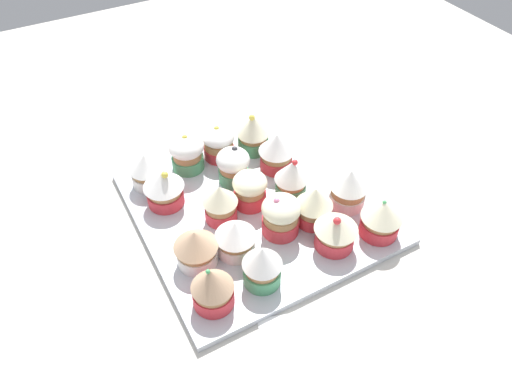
# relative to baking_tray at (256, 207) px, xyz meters

# --- Properties ---
(ground_plane) EXTENTS (1.80, 1.80, 0.03)m
(ground_plane) POSITION_rel_baking_tray_xyz_m (0.00, 0.00, -0.02)
(ground_plane) COLOR beige
(baking_tray) EXTENTS (0.39, 0.39, 0.01)m
(baking_tray) POSITION_rel_baking_tray_xyz_m (0.00, 0.00, 0.00)
(baking_tray) COLOR silver
(baking_tray) RESTS_ON ground_plane
(cupcake_0) EXTENTS (0.07, 0.07, 0.07)m
(cupcake_0) POSITION_rel_baking_tray_xyz_m (-0.15, -0.14, 0.04)
(cupcake_0) COLOR #D1333D
(cupcake_0) RESTS_ON baking_tray
(cupcake_1) EXTENTS (0.06, 0.06, 0.08)m
(cupcake_1) POSITION_rel_baking_tray_xyz_m (-0.07, -0.14, 0.04)
(cupcake_1) COLOR white
(cupcake_1) RESTS_ON baking_tray
(cupcake_2) EXTENTS (0.07, 0.07, 0.07)m
(cupcake_2) POSITION_rel_baking_tray_xyz_m (-0.13, -0.07, 0.04)
(cupcake_2) COLOR #D1333D
(cupcake_2) RESTS_ON baking_tray
(cupcake_3) EXTENTS (0.06, 0.06, 0.07)m
(cupcake_3) POSITION_rel_baking_tray_xyz_m (-0.08, -0.06, 0.04)
(cupcake_3) COLOR #D1333D
(cupcake_3) RESTS_ON baking_tray
(cupcake_4) EXTENTS (0.06, 0.06, 0.08)m
(cupcake_4) POSITION_rel_baking_tray_xyz_m (-0.01, -0.06, 0.04)
(cupcake_4) COLOR #4C9E6B
(cupcake_4) RESTS_ON baking_tray
(cupcake_5) EXTENTS (0.06, 0.06, 0.08)m
(cupcake_5) POSITION_rel_baking_tray_xyz_m (0.07, -0.08, 0.05)
(cupcake_5) COLOR #D1333D
(cupcake_5) RESTS_ON baking_tray
(cupcake_6) EXTENTS (0.06, 0.06, 0.08)m
(cupcake_6) POSITION_rel_baking_tray_xyz_m (0.13, -0.07, 0.05)
(cupcake_6) COLOR #4C9E6B
(cupcake_6) RESTS_ON baking_tray
(cupcake_7) EXTENTS (0.06, 0.06, 0.07)m
(cupcake_7) POSITION_rel_baking_tray_xyz_m (-0.07, -0.01, 0.04)
(cupcake_7) COLOR #D1333D
(cupcake_7) RESTS_ON baking_tray
(cupcake_8) EXTENTS (0.06, 0.06, 0.06)m
(cupcake_8) POSITION_rel_baking_tray_xyz_m (0.01, 0.01, 0.04)
(cupcake_8) COLOR #D1333D
(cupcake_8) RESTS_ON baking_tray
(cupcake_9) EXTENTS (0.06, 0.06, 0.07)m
(cupcake_9) POSITION_rel_baking_tray_xyz_m (0.07, 0.01, 0.04)
(cupcake_9) COLOR #4C9E6B
(cupcake_9) RESTS_ON baking_tray
(cupcake_10) EXTENTS (0.06, 0.06, 0.07)m
(cupcake_10) POSITION_rel_baking_tray_xyz_m (0.14, 0.00, 0.04)
(cupcake_10) COLOR #D1333D
(cupcake_10) RESTS_ON baking_tray
(cupcake_11) EXTENTS (0.06, 0.06, 0.07)m
(cupcake_11) POSITION_rel_baking_tray_xyz_m (-0.14, 0.07, 0.04)
(cupcake_11) COLOR #4C9E6B
(cupcake_11) RESTS_ON baking_tray
(cupcake_12) EXTENTS (0.06, 0.06, 0.06)m
(cupcake_12) POSITION_rel_baking_tray_xyz_m (-0.07, 0.07, 0.04)
(cupcake_12) COLOR white
(cupcake_12) RESTS_ON baking_tray
(cupcake_13) EXTENTS (0.06, 0.06, 0.07)m
(cupcake_13) POSITION_rel_baking_tray_xyz_m (-0.00, 0.07, 0.04)
(cupcake_13) COLOR #D1333D
(cupcake_13) RESTS_ON baking_tray
(cupcake_14) EXTENTS (0.06, 0.06, 0.07)m
(cupcake_14) POSITION_rel_baking_tray_xyz_m (0.14, 0.06, 0.04)
(cupcake_14) COLOR #4C9E6B
(cupcake_14) RESTS_ON baking_tray
(cupcake_15) EXTENTS (0.06, 0.06, 0.07)m
(cupcake_15) POSITION_rel_baking_tray_xyz_m (-0.14, 0.14, 0.04)
(cupcake_15) COLOR #D1333D
(cupcake_15) RESTS_ON baking_tray
(cupcake_16) EXTENTS (0.07, 0.07, 0.07)m
(cupcake_16) POSITION_rel_baking_tray_xyz_m (-0.06, 0.13, 0.04)
(cupcake_16) COLOR white
(cupcake_16) RESTS_ON baking_tray
(cupcake_17) EXTENTS (0.07, 0.07, 0.07)m
(cupcake_17) POSITION_rel_baking_tray_xyz_m (0.08, 0.13, 0.04)
(cupcake_17) COLOR #D1333D
(cupcake_17) RESTS_ON baking_tray
(cupcake_18) EXTENTS (0.06, 0.06, 0.07)m
(cupcake_18) POSITION_rel_baking_tray_xyz_m (0.14, 0.14, 0.04)
(cupcake_18) COLOR white
(cupcake_18) RESTS_ON baking_tray
(napkin) EXTENTS (0.20, 0.20, 0.01)m
(napkin) POSITION_rel_baking_tray_xyz_m (-0.29, 0.05, -0.00)
(napkin) COLOR white
(napkin) RESTS_ON ground_plane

